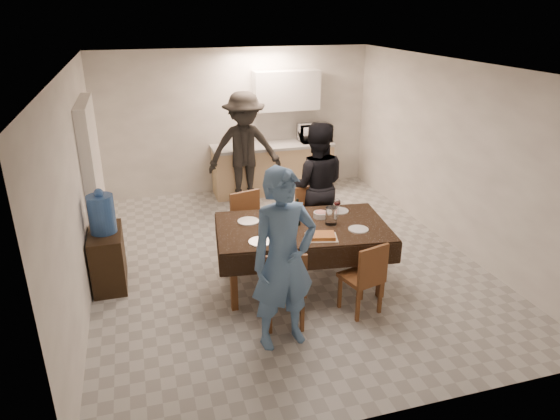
% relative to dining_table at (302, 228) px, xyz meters
% --- Properties ---
extents(floor, '(5.00, 6.00, 0.02)m').
position_rel_dining_table_xyz_m(floor, '(-0.03, 0.72, -0.76)').
color(floor, '#B1B1AC').
rests_on(floor, ground).
extents(ceiling, '(5.00, 6.00, 0.02)m').
position_rel_dining_table_xyz_m(ceiling, '(-0.03, 0.72, 1.84)').
color(ceiling, white).
rests_on(ceiling, wall_back).
extents(wall_back, '(5.00, 0.02, 2.60)m').
position_rel_dining_table_xyz_m(wall_back, '(-0.03, 3.72, 0.54)').
color(wall_back, white).
rests_on(wall_back, floor).
extents(wall_front, '(5.00, 0.02, 2.60)m').
position_rel_dining_table_xyz_m(wall_front, '(-0.03, -2.28, 0.54)').
color(wall_front, white).
rests_on(wall_front, floor).
extents(wall_left, '(0.02, 6.00, 2.60)m').
position_rel_dining_table_xyz_m(wall_left, '(-2.53, 0.72, 0.54)').
color(wall_left, white).
rests_on(wall_left, floor).
extents(wall_right, '(0.02, 6.00, 2.60)m').
position_rel_dining_table_xyz_m(wall_right, '(2.47, 0.72, 0.54)').
color(wall_right, white).
rests_on(wall_right, floor).
extents(stub_partition, '(0.15, 1.40, 2.10)m').
position_rel_dining_table_xyz_m(stub_partition, '(-2.45, 1.92, 0.29)').
color(stub_partition, white).
rests_on(stub_partition, floor).
extents(kitchen_base_cabinet, '(2.20, 0.60, 0.86)m').
position_rel_dining_table_xyz_m(kitchen_base_cabinet, '(0.57, 3.40, -0.33)').
color(kitchen_base_cabinet, tan).
rests_on(kitchen_base_cabinet, floor).
extents(kitchen_worktop, '(2.24, 0.64, 0.05)m').
position_rel_dining_table_xyz_m(kitchen_worktop, '(0.57, 3.40, 0.12)').
color(kitchen_worktop, '#A8A7A3').
rests_on(kitchen_worktop, kitchen_base_cabinet).
extents(upper_cabinet, '(1.20, 0.34, 0.70)m').
position_rel_dining_table_xyz_m(upper_cabinet, '(0.87, 3.54, 1.09)').
color(upper_cabinet, silver).
rests_on(upper_cabinet, wall_back).
extents(dining_table, '(2.18, 1.45, 0.80)m').
position_rel_dining_table_xyz_m(dining_table, '(0.00, 0.00, 0.00)').
color(dining_table, black).
rests_on(dining_table, floor).
extents(chair_near_left, '(0.50, 0.50, 0.51)m').
position_rel_dining_table_xyz_m(chair_near_left, '(-0.45, -0.84, -0.19)').
color(chair_near_left, brown).
rests_on(chair_near_left, floor).
extents(chair_near_right, '(0.49, 0.50, 0.48)m').
position_rel_dining_table_xyz_m(chair_near_right, '(0.45, -0.83, -0.23)').
color(chair_near_right, brown).
rests_on(chair_near_right, floor).
extents(chair_far_left, '(0.53, 0.54, 0.52)m').
position_rel_dining_table_xyz_m(chair_far_left, '(-0.45, 0.66, -0.18)').
color(chair_far_left, brown).
rests_on(chair_far_left, floor).
extents(chair_far_right, '(0.49, 0.49, 0.51)m').
position_rel_dining_table_xyz_m(chair_far_right, '(0.45, 0.66, -0.19)').
color(chair_far_right, brown).
rests_on(chair_far_right, floor).
extents(console, '(0.39, 0.78, 0.72)m').
position_rel_dining_table_xyz_m(console, '(-2.31, 0.68, -0.40)').
color(console, black).
rests_on(console, floor).
extents(water_jug, '(0.31, 0.31, 0.47)m').
position_rel_dining_table_xyz_m(water_jug, '(-2.31, 0.68, 0.19)').
color(water_jug, '#3865AB').
rests_on(water_jug, console).
extents(wine_bottle, '(0.08, 0.08, 0.33)m').
position_rel_dining_table_xyz_m(wine_bottle, '(-0.05, 0.05, 0.20)').
color(wine_bottle, black).
rests_on(wine_bottle, dining_table).
extents(water_pitcher, '(0.14, 0.14, 0.22)m').
position_rel_dining_table_xyz_m(water_pitcher, '(0.35, -0.05, 0.15)').
color(water_pitcher, white).
rests_on(water_pitcher, dining_table).
extents(savoury_tart, '(0.42, 0.35, 0.05)m').
position_rel_dining_table_xyz_m(savoury_tart, '(0.10, -0.38, 0.06)').
color(savoury_tart, '#AE6C33').
rests_on(savoury_tart, dining_table).
extents(salad_bowl, '(0.18, 0.18, 0.07)m').
position_rel_dining_table_xyz_m(salad_bowl, '(0.30, 0.18, 0.07)').
color(salad_bowl, silver).
rests_on(salad_bowl, dining_table).
extents(mushroom_dish, '(0.19, 0.19, 0.03)m').
position_rel_dining_table_xyz_m(mushroom_dish, '(-0.05, 0.28, 0.05)').
color(mushroom_dish, silver).
rests_on(mushroom_dish, dining_table).
extents(wine_glass_a, '(0.08, 0.08, 0.19)m').
position_rel_dining_table_xyz_m(wine_glass_a, '(-0.55, -0.25, 0.13)').
color(wine_glass_a, white).
rests_on(wine_glass_a, dining_table).
extents(wine_glass_b, '(0.09, 0.09, 0.20)m').
position_rel_dining_table_xyz_m(wine_glass_b, '(0.55, 0.25, 0.14)').
color(wine_glass_b, white).
rests_on(wine_glass_b, dining_table).
extents(wine_glass_c, '(0.09, 0.09, 0.20)m').
position_rel_dining_table_xyz_m(wine_glass_c, '(-0.20, 0.30, 0.14)').
color(wine_glass_c, white).
rests_on(wine_glass_c, dining_table).
extents(plate_near_left, '(0.26, 0.26, 0.02)m').
position_rel_dining_table_xyz_m(plate_near_left, '(-0.60, -0.30, 0.04)').
color(plate_near_left, silver).
rests_on(plate_near_left, dining_table).
extents(plate_near_right, '(0.24, 0.24, 0.01)m').
position_rel_dining_table_xyz_m(plate_near_right, '(0.60, -0.30, 0.04)').
color(plate_near_right, silver).
rests_on(plate_near_right, dining_table).
extents(plate_far_left, '(0.26, 0.26, 0.02)m').
position_rel_dining_table_xyz_m(plate_far_left, '(-0.60, 0.30, 0.04)').
color(plate_far_left, silver).
rests_on(plate_far_left, dining_table).
extents(plate_far_right, '(0.25, 0.25, 0.01)m').
position_rel_dining_table_xyz_m(plate_far_right, '(0.60, 0.30, 0.04)').
color(plate_far_right, silver).
rests_on(plate_far_right, dining_table).
extents(microwave, '(0.58, 0.39, 0.32)m').
position_rel_dining_table_xyz_m(microwave, '(1.39, 3.40, 0.31)').
color(microwave, silver).
rests_on(microwave, kitchen_worktop).
extents(person_near, '(0.75, 0.55, 1.89)m').
position_rel_dining_table_xyz_m(person_near, '(-0.55, -1.05, 0.18)').
color(person_near, '#557CAB').
rests_on(person_near, floor).
extents(person_far, '(1.04, 0.92, 1.81)m').
position_rel_dining_table_xyz_m(person_far, '(0.55, 1.05, 0.14)').
color(person_far, black).
rests_on(person_far, floor).
extents(person_kitchen, '(1.27, 0.73, 1.96)m').
position_rel_dining_table_xyz_m(person_kitchen, '(-0.05, 2.95, 0.22)').
color(person_kitchen, black).
rests_on(person_kitchen, floor).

